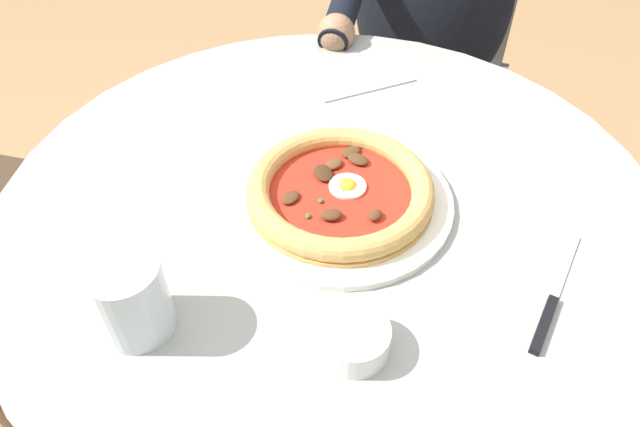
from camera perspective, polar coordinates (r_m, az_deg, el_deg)
dining_table at (r=0.91m, az=0.87°, el=-6.85°), size 0.89×0.89×0.74m
pizza_on_plate at (r=0.75m, az=2.00°, el=2.09°), size 0.30×0.30×0.04m
water_glass at (r=0.63m, az=-18.12°, el=-8.27°), size 0.08×0.08×0.10m
steak_knife at (r=0.69m, az=21.82°, el=-8.55°), size 0.17×0.11×0.01m
ramekin_capers at (r=0.61m, az=3.39°, el=-12.20°), size 0.07×0.07×0.03m
fork_utensil at (r=0.97m, az=4.96°, el=12.10°), size 0.07×0.16×0.00m
diner_person at (r=1.46m, az=9.81°, el=12.48°), size 0.48×0.46×1.13m
cafe_chair_diner at (r=1.57m, az=11.18°, el=15.97°), size 0.50×0.50×0.89m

